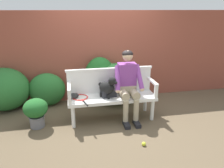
# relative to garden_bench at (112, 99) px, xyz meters

# --- Properties ---
(ground_plane) EXTENTS (40.00, 40.00, 0.00)m
(ground_plane) POSITION_rel_garden_bench_xyz_m (0.00, 0.00, -0.41)
(ground_plane) COLOR brown
(brick_garden_fence) EXTENTS (8.00, 0.30, 2.04)m
(brick_garden_fence) POSITION_rel_garden_bench_xyz_m (0.00, 1.23, 0.61)
(brick_garden_fence) COLOR brown
(brick_garden_fence) RESTS_ON ground
(hedge_bush_mid_right) EXTENTS (1.03, 0.90, 0.92)m
(hedge_bush_mid_right) POSITION_rel_garden_bench_xyz_m (-2.16, 0.84, 0.04)
(hedge_bush_mid_right) COLOR #286B2D
(hedge_bush_mid_right) RESTS_ON ground
(hedge_bush_far_right) EXTENTS (0.79, 0.50, 0.75)m
(hedge_bush_far_right) POSITION_rel_garden_bench_xyz_m (-1.30, 0.89, -0.04)
(hedge_bush_far_right) COLOR #286B2D
(hedge_bush_far_right) RESTS_ON ground
(hedge_bush_far_left) EXTENTS (1.08, 0.91, 0.90)m
(hedge_bush_far_left) POSITION_rel_garden_bench_xyz_m (0.23, 0.83, 0.04)
(hedge_bush_far_left) COLOR #337538
(hedge_bush_far_left) RESTS_ON ground
(hedge_bush_mid_left) EXTENTS (0.75, 0.52, 1.05)m
(hedge_bush_mid_left) POSITION_rel_garden_bench_xyz_m (-0.11, 0.90, 0.11)
(hedge_bush_mid_left) COLOR #1E5B23
(hedge_bush_mid_left) RESTS_ON ground
(garden_bench) EXTENTS (1.68, 0.53, 0.48)m
(garden_bench) POSITION_rel_garden_bench_xyz_m (0.00, 0.00, 0.00)
(garden_bench) COLOR white
(garden_bench) RESTS_ON ground
(bench_backrest) EXTENTS (1.72, 0.06, 0.50)m
(bench_backrest) POSITION_rel_garden_bench_xyz_m (0.00, 0.23, 0.32)
(bench_backrest) COLOR white
(bench_backrest) RESTS_ON garden_bench
(bench_armrest_left_end) EXTENTS (0.06, 0.53, 0.28)m
(bench_armrest_left_end) POSITION_rel_garden_bench_xyz_m (-0.80, -0.09, 0.26)
(bench_armrest_left_end) COLOR white
(bench_armrest_left_end) RESTS_ON garden_bench
(bench_armrest_right_end) EXTENTS (0.06, 0.53, 0.28)m
(bench_armrest_right_end) POSITION_rel_garden_bench_xyz_m (0.80, -0.09, 0.26)
(bench_armrest_right_end) COLOR white
(bench_armrest_right_end) RESTS_ON garden_bench
(person_seated) EXTENTS (0.56, 0.66, 1.35)m
(person_seated) POSITION_rel_garden_bench_xyz_m (0.30, -0.02, 0.33)
(person_seated) COLOR black
(person_seated) RESTS_ON ground
(dog_on_bench) EXTENTS (0.37, 0.37, 0.42)m
(dog_on_bench) POSITION_rel_garden_bench_xyz_m (-0.09, -0.04, 0.27)
(dog_on_bench) COLOR black
(dog_on_bench) RESTS_ON garden_bench
(tennis_racket) EXTENTS (0.35, 0.58, 0.03)m
(tennis_racket) POSITION_rel_garden_bench_xyz_m (-0.60, 0.01, 0.07)
(tennis_racket) COLOR red
(tennis_racket) RESTS_ON garden_bench
(baseball_glove) EXTENTS (0.25, 0.21, 0.09)m
(baseball_glove) POSITION_rel_garden_bench_xyz_m (-0.74, 0.05, 0.11)
(baseball_glove) COLOR black
(baseball_glove) RESTS_ON garden_bench
(sports_bag) EXTENTS (0.31, 0.25, 0.14)m
(sports_bag) POSITION_rel_garden_bench_xyz_m (-0.07, 0.02, 0.13)
(sports_bag) COLOR #232328
(sports_bag) RESTS_ON garden_bench
(tennis_ball) EXTENTS (0.07, 0.07, 0.07)m
(tennis_ball) POSITION_rel_garden_bench_xyz_m (0.33, -0.99, -0.38)
(tennis_ball) COLOR #CCDB33
(tennis_ball) RESTS_ON ground
(potted_plant) EXTENTS (0.44, 0.44, 0.55)m
(potted_plant) POSITION_rel_garden_bench_xyz_m (-1.42, -0.05, -0.09)
(potted_plant) COLOR slate
(potted_plant) RESTS_ON ground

